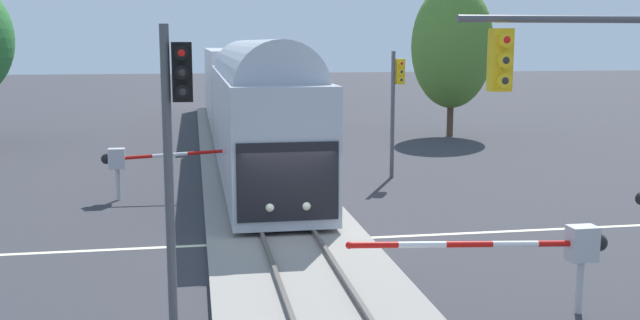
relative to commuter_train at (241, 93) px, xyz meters
name	(u,v)px	position (x,y,z in m)	size (l,w,h in m)	color
ground_plane	(288,242)	(0.00, -18.95, -2.79)	(220.00, 220.00, 0.00)	#333338
road_centre_stripe	(288,241)	(0.00, -18.95, -2.79)	(44.00, 0.20, 0.01)	beige
railway_track	(288,238)	(0.00, -18.95, -2.70)	(4.40, 80.00, 0.32)	gray
commuter_train	(241,93)	(0.00, 0.00, 0.00)	(3.04, 41.25, 5.16)	#B2B7C1
crossing_gate_near	(557,247)	(4.55, -25.23, -1.38)	(5.33, 0.40, 1.80)	#B7B7BC
crossing_gate_far	(141,159)	(-4.27, -12.66, -1.36)	(6.58, 0.40, 1.81)	#B7B7BC
traffic_signal_far_side	(396,93)	(5.49, -10.15, 0.59)	(0.53, 0.38, 5.04)	#4C4C51
traffic_signal_median	(175,136)	(-2.76, -25.61, 1.02)	(0.53, 0.38, 5.70)	#4C4C51
oak_far_right	(452,46)	(12.16, 2.02, 2.38)	(4.64, 4.64, 8.73)	#4C3828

